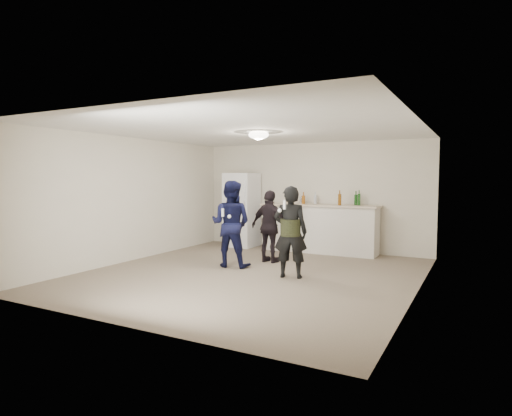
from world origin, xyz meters
The scene contains 21 objects.
floor centered at (0.00, 0.00, 0.00)m, with size 6.00×6.00×0.00m, color #6B5B4C.
ceiling centered at (0.00, 0.00, 2.50)m, with size 6.00×6.00×0.00m, color silver.
wall_back centered at (0.00, 3.00, 1.25)m, with size 6.00×6.00×0.00m, color beige.
wall_front centered at (0.00, -3.00, 1.25)m, with size 6.00×6.00×0.00m, color beige.
wall_left centered at (-2.75, 0.00, 1.25)m, with size 6.00×6.00×0.00m, color beige.
wall_right centered at (2.75, 0.00, 1.25)m, with size 6.00×6.00×0.00m, color beige.
counter centered at (0.30, 2.67, 0.53)m, with size 2.60×0.56×1.05m, color silver.
counter_top centered at (0.30, 2.67, 1.07)m, with size 2.68×0.64×0.04m, color beige.
fridge centered at (-1.67, 2.60, 0.90)m, with size 0.70×0.70×1.80m, color white.
fridge_handle centered at (-1.39, 2.23, 1.30)m, with size 0.02×0.02×0.60m, color #BCBCC1.
ceiling_dome centered at (0.00, 0.30, 2.45)m, with size 0.36×0.36×0.16m, color white.
shaker centered at (-0.13, 2.69, 1.18)m, with size 0.08×0.08×0.17m, color #B3B3B8.
man centered at (-0.64, 0.39, 0.82)m, with size 0.79×0.62×1.63m, color #101444.
woman centered at (0.71, 0.09, 0.78)m, with size 0.57×0.37×1.55m, color black.
camo_shorts centered at (0.71, 0.09, 0.85)m, with size 0.34×0.34×0.28m, color #2B3317.
spectator centered at (-0.16, 1.11, 0.72)m, with size 0.84×0.35×1.44m, color black.
remote_man centered at (-0.64, 0.11, 1.05)m, with size 0.04×0.04×0.15m, color white.
nunchuk_man centered at (-0.52, 0.14, 0.98)m, with size 0.07×0.07×0.07m, color white.
remote_woman centered at (0.71, -0.16, 1.25)m, with size 0.04×0.04×0.15m, color white.
nunchuk_woman centered at (0.61, -0.13, 1.15)m, with size 0.07×0.07×0.07m, color white.
bottle_cluster centered at (0.65, 2.69, 1.20)m, with size 1.32×0.37×0.25m.
Camera 1 is at (3.54, -6.49, 1.68)m, focal length 30.00 mm.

